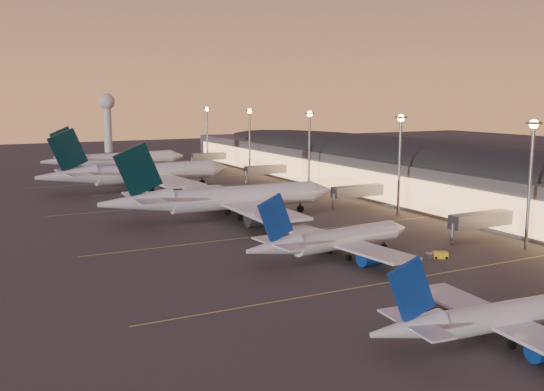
{
  "coord_description": "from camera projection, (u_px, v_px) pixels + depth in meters",
  "views": [
    {
      "loc": [
        -63.1,
        -81.66,
        30.0
      ],
      "look_at": [
        2.0,
        45.0,
        7.0
      ],
      "focal_mm": 40.0,
      "sensor_mm": 36.0,
      "label": 1
    }
  ],
  "objects": [
    {
      "name": "lane_markings",
      "position": [
        274.0,
        229.0,
        140.08
      ],
      "size": [
        90.0,
        180.36,
        0.0
      ],
      "color": "#D8C659",
      "rests_on": "ground"
    },
    {
      "name": "light_masts",
      "position": [
        345.0,
        141.0,
        175.48
      ],
      "size": [
        2.2,
        217.2,
        25.9
      ],
      "color": "gray",
      "rests_on": "ground"
    },
    {
      "name": "airliner_wide_far",
      "position": [
        117.0,
        160.0,
        247.3
      ],
      "size": [
        60.01,
        55.13,
        19.21
      ],
      "rotation": [
        0.0,
        0.0,
        0.13
      ],
      "color": "silver",
      "rests_on": "ground"
    },
    {
      "name": "airliner_narrow_north",
      "position": [
        333.0,
        240.0,
        113.79
      ],
      "size": [
        38.18,
        34.34,
        13.63
      ],
      "rotation": [
        0.0,
        0.0,
        0.12
      ],
      "color": "silver",
      "rests_on": "ground"
    },
    {
      "name": "airliner_wide_mid",
      "position": [
        140.0,
        174.0,
        198.76
      ],
      "size": [
        65.55,
        60.03,
        20.97
      ],
      "rotation": [
        0.0,
        0.0,
        0.1
      ],
      "color": "silver",
      "rests_on": "ground"
    },
    {
      "name": "airliner_narrow_south",
      "position": [
        490.0,
        319.0,
        74.52
      ],
      "size": [
        34.05,
        30.51,
        12.16
      ],
      "rotation": [
        0.0,
        0.0,
        -0.08
      ],
      "color": "silver",
      "rests_on": "ground"
    },
    {
      "name": "radar_tower",
      "position": [
        107.0,
        113.0,
        334.27
      ],
      "size": [
        9.0,
        9.0,
        32.5
      ],
      "color": "silver",
      "rests_on": "ground"
    },
    {
      "name": "terminal_building",
      "position": [
        398.0,
        164.0,
        195.09
      ],
      "size": [
        56.35,
        255.0,
        17.46
      ],
      "color": "#515157",
      "rests_on": "ground"
    },
    {
      "name": "airliner_wide_near",
      "position": [
        225.0,
        199.0,
        151.11
      ],
      "size": [
        62.01,
        56.28,
        19.9
      ],
      "rotation": [
        0.0,
        0.0,
        -0.01
      ],
      "color": "silver",
      "rests_on": "ground"
    },
    {
      "name": "ground",
      "position": [
        380.0,
        273.0,
        104.96
      ],
      "size": [
        700.0,
        700.0,
        0.0
      ],
      "primitive_type": "plane",
      "color": "#403D3A"
    },
    {
      "name": "baggage_tug_c",
      "position": [
        438.0,
        255.0,
        114.65
      ],
      "size": [
        4.31,
        3.38,
        1.21
      ],
      "rotation": [
        0.0,
        0.0,
        -0.51
      ],
      "color": "yellow",
      "rests_on": "ground"
    }
  ]
}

